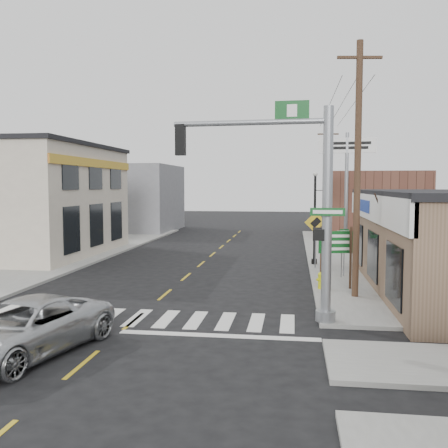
# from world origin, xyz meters

# --- Properties ---
(ground) EXTENTS (140.00, 140.00, 0.00)m
(ground) POSITION_xyz_m (0.00, 0.00, 0.00)
(ground) COLOR black
(ground) RESTS_ON ground
(sidewalk_right) EXTENTS (6.00, 38.00, 0.13)m
(sidewalk_right) POSITION_xyz_m (9.00, 13.00, 0.07)
(sidewalk_right) COLOR gray
(sidewalk_right) RESTS_ON ground
(sidewalk_left) EXTENTS (6.00, 38.00, 0.13)m
(sidewalk_left) POSITION_xyz_m (-9.00, 13.00, 0.07)
(sidewalk_left) COLOR gray
(sidewalk_left) RESTS_ON ground
(center_line) EXTENTS (0.12, 56.00, 0.01)m
(center_line) POSITION_xyz_m (0.00, 8.00, 0.01)
(center_line) COLOR gold
(center_line) RESTS_ON ground
(crosswalk) EXTENTS (11.00, 2.20, 0.01)m
(crosswalk) POSITION_xyz_m (0.00, 0.40, 0.01)
(crosswalk) COLOR silver
(crosswalk) RESTS_ON ground
(left_building) EXTENTS (12.00, 12.00, 6.80)m
(left_building) POSITION_xyz_m (-13.00, 14.00, 3.40)
(left_building) COLOR beige
(left_building) RESTS_ON ground
(bldg_distant_right) EXTENTS (8.00, 10.00, 5.60)m
(bldg_distant_right) POSITION_xyz_m (12.00, 30.00, 2.80)
(bldg_distant_right) COLOR brown
(bldg_distant_right) RESTS_ON ground
(bldg_distant_left) EXTENTS (9.00, 10.00, 6.40)m
(bldg_distant_left) POSITION_xyz_m (-11.00, 32.00, 3.20)
(bldg_distant_left) COLOR gray
(bldg_distant_left) RESTS_ON ground
(suv) EXTENTS (3.61, 5.63, 1.45)m
(suv) POSITION_xyz_m (-1.77, -3.56, 0.72)
(suv) COLOR #AEB1B4
(suv) RESTS_ON ground
(traffic_signal_pole) EXTENTS (5.49, 0.40, 6.95)m
(traffic_signal_pole) POSITION_xyz_m (5.37, 0.41, 4.26)
(traffic_signal_pole) COLOR gray
(traffic_signal_pole) RESTS_ON sidewalk_right
(guide_sign) EXTENTS (1.49, 0.13, 2.60)m
(guide_sign) POSITION_xyz_m (6.93, 5.63, 1.82)
(guide_sign) COLOR #4A3322
(guide_sign) RESTS_ON sidewalk_right
(fire_hydrant) EXTENTS (0.22, 0.22, 0.71)m
(fire_hydrant) POSITION_xyz_m (6.30, 5.43, 0.51)
(fire_hydrant) COLOR #B9BF0C
(fire_hydrant) RESTS_ON sidewalk_right
(ped_crossing_sign) EXTENTS (1.15, 0.08, 2.97)m
(ped_crossing_sign) POSITION_xyz_m (6.30, 10.72, 2.14)
(ped_crossing_sign) COLOR gray
(ped_crossing_sign) RESTS_ON sidewalk_right
(lamp_post) EXTENTS (0.66, 0.52, 5.07)m
(lamp_post) POSITION_xyz_m (6.36, 12.09, 3.07)
(lamp_post) COLOR black
(lamp_post) RESTS_ON sidewalk_right
(dance_center_sign) EXTENTS (3.61, 0.23, 7.68)m
(dance_center_sign) POSITION_xyz_m (8.49, 17.41, 5.82)
(dance_center_sign) COLOR gray
(dance_center_sign) RESTS_ON sidewalk_right
(bare_tree) EXTENTS (2.33, 2.33, 4.66)m
(bare_tree) POSITION_xyz_m (9.04, 4.60, 3.80)
(bare_tree) COLOR black
(bare_tree) RESTS_ON sidewalk_right
(shrub_front) EXTENTS (1.33, 1.33, 1.00)m
(shrub_front) POSITION_xyz_m (9.96, 2.16, 0.63)
(shrub_front) COLOR #173815
(shrub_front) RESTS_ON sidewalk_right
(shrub_back) EXTENTS (1.07, 1.07, 0.80)m
(shrub_back) POSITION_xyz_m (11.00, 9.36, 0.53)
(shrub_back) COLOR #143217
(shrub_back) RESTS_ON sidewalk_right
(utility_pole_near) EXTENTS (1.69, 0.25, 9.74)m
(utility_pole_near) POSITION_xyz_m (7.56, 4.20, 5.13)
(utility_pole_near) COLOR #4B3424
(utility_pole_near) RESTS_ON sidewalk_right
(utility_pole_far) EXTENTS (1.47, 0.22, 8.47)m
(utility_pole_far) POSITION_xyz_m (7.50, 20.66, 4.47)
(utility_pole_far) COLOR #463620
(utility_pole_far) RESTS_ON sidewalk_right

